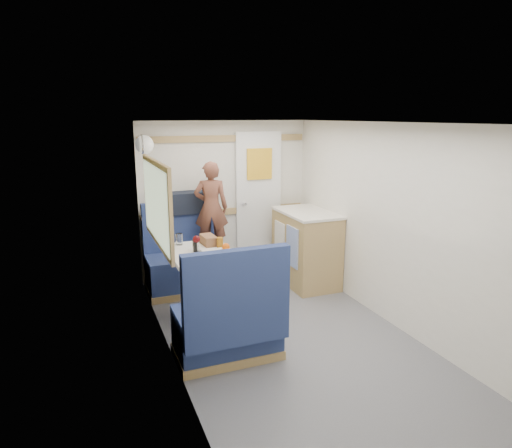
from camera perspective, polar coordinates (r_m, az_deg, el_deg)
name	(u,v)px	position (r m, az deg, el deg)	size (l,w,h in m)	color
floor	(303,352)	(4.25, 5.95, -15.67)	(4.50, 4.50, 0.00)	#515156
ceiling	(310,123)	(3.72, 6.71, 12.40)	(4.50, 4.50, 0.00)	silver
wall_back	(225,200)	(5.90, -3.87, 3.04)	(2.20, 0.02, 2.00)	silver
wall_left	(177,259)	(3.51, -9.88, -4.39)	(0.02, 4.50, 2.00)	silver
wall_right	(412,233)	(4.47, 18.91, -1.05)	(0.02, 4.50, 2.00)	silver
oak_trim_low	(226,211)	(5.91, -3.78, 1.57)	(2.15, 0.02, 0.08)	#9D8147
oak_trim_high	(225,138)	(5.79, -3.93, 10.62)	(2.15, 0.02, 0.08)	#9D8147
side_window	(156,204)	(4.41, -12.41, 2.51)	(0.04, 1.30, 0.72)	#99A68D
rear_door	(259,200)	(6.02, 0.32, 3.01)	(0.62, 0.12, 1.86)	white
dinette_table	(202,267)	(4.66, -6.75, -5.36)	(0.62, 0.92, 0.72)	white
bench_far	(184,266)	(5.55, -8.97, -5.24)	(0.90, 0.59, 1.05)	#17284A
bench_near	(229,327)	(4.00, -3.39, -12.74)	(0.90, 0.59, 1.05)	#17284A
ledge	(178,215)	(5.64, -9.75, 1.14)	(0.90, 0.14, 0.04)	#9D8147
dome_light	(144,145)	(5.19, -13.79, 9.62)	(0.20, 0.20, 0.20)	white
galley_counter	(306,247)	(5.70, 6.26, -2.91)	(0.57, 0.92, 0.92)	#9D8147
person	(211,208)	(5.42, -5.63, 2.07)	(0.40, 0.26, 1.10)	brown
duffel_bag	(184,203)	(5.62, -9.04, 2.66)	(0.53, 0.25, 0.25)	black
tray	(218,254)	(4.51, -4.75, -3.77)	(0.28, 0.37, 0.02)	silver
orange_fruit	(226,247)	(4.57, -3.79, -2.90)	(0.08, 0.08, 0.08)	#DB5809
cheese_block	(209,257)	(4.34, -5.94, -4.14)	(0.10, 0.06, 0.04)	#DED280
wine_glass	(197,240)	(4.62, -7.45, -1.97)	(0.08, 0.08, 0.17)	white
tumbler_left	(202,258)	(4.27, -6.80, -4.24)	(0.06, 0.06, 0.10)	white
tumbler_mid	(179,239)	(4.91, -9.59, -1.87)	(0.07, 0.07, 0.12)	silver
tumbler_right	(196,246)	(4.65, -7.52, -2.71)	(0.07, 0.07, 0.11)	white
beer_glass	(220,242)	(4.76, -4.53, -2.31)	(0.07, 0.07, 0.11)	#905914
pepper_grinder	(195,247)	(4.63, -7.60, -2.85)	(0.04, 0.04, 0.10)	black
bread_loaf	(208,240)	(4.87, -5.96, -2.01)	(0.13, 0.24, 0.10)	brown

